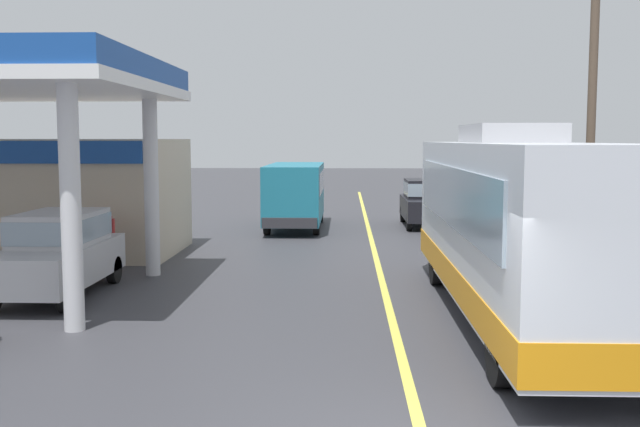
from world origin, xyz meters
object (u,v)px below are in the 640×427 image
(coach_bus_main, at_px, (519,229))
(car_trailing_behind_bus, at_px, (425,200))
(pedestrian_near_pump, at_px, (104,235))
(minibus_opposing_lane, at_px, (295,190))
(car_at_pump, at_px, (59,249))

(coach_bus_main, distance_m, car_trailing_behind_bus, 15.18)
(pedestrian_near_pump, distance_m, car_trailing_behind_bus, 13.94)
(minibus_opposing_lane, distance_m, car_trailing_behind_bus, 5.15)
(car_trailing_behind_bus, bearing_deg, minibus_opposing_lane, -169.42)
(car_at_pump, relative_size, pedestrian_near_pump, 2.53)
(car_at_pump, height_order, minibus_opposing_lane, minibus_opposing_lane)
(pedestrian_near_pump, bearing_deg, coach_bus_main, -26.94)
(coach_bus_main, distance_m, pedestrian_near_pump, 10.65)
(car_at_pump, height_order, car_trailing_behind_bus, same)
(coach_bus_main, height_order, minibus_opposing_lane, coach_bus_main)
(coach_bus_main, bearing_deg, car_at_pump, 169.33)
(car_at_pump, distance_m, car_trailing_behind_bus, 16.32)
(coach_bus_main, bearing_deg, pedestrian_near_pump, 153.06)
(minibus_opposing_lane, relative_size, car_trailing_behind_bus, 1.46)
(car_at_pump, distance_m, minibus_opposing_lane, 13.17)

